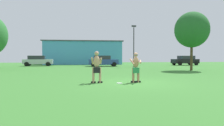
# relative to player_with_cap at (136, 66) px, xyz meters

# --- Properties ---
(ground_plane) EXTENTS (80.00, 80.00, 0.00)m
(ground_plane) POSITION_rel_player_with_cap_xyz_m (-0.06, -0.06, -0.89)
(ground_plane) COLOR #38752D
(player_with_cap) EXTENTS (0.65, 0.57, 1.64)m
(player_with_cap) POSITION_rel_player_with_cap_xyz_m (0.00, 0.00, 0.00)
(player_with_cap) COLOR black
(player_with_cap) RESTS_ON ground_plane
(player_in_black) EXTENTS (0.62, 0.56, 1.70)m
(player_in_black) POSITION_rel_player_with_cap_xyz_m (-2.12, 0.08, 0.00)
(player_in_black) COLOR black
(player_in_black) RESTS_ON ground_plane
(frisbee) EXTENTS (0.30, 0.30, 0.03)m
(frisbee) POSITION_rel_player_with_cap_xyz_m (-0.94, -0.26, -0.88)
(frisbee) COLOR white
(frisbee) RESTS_ON ground_plane
(car_black_near_post) EXTENTS (4.48, 2.43, 1.58)m
(car_black_near_post) POSITION_rel_player_with_cap_xyz_m (13.71, 21.10, -0.07)
(car_black_near_post) COLOR black
(car_black_near_post) RESTS_ON ground_plane
(car_blue_mid_lot) EXTENTS (4.31, 2.04, 1.58)m
(car_blue_mid_lot) POSITION_rel_player_with_cap_xyz_m (-0.29, 18.80, -0.07)
(car_blue_mid_lot) COLOR #2D478C
(car_blue_mid_lot) RESTS_ON ground_plane
(car_silver_far_end) EXTENTS (4.43, 2.32, 1.58)m
(car_silver_far_end) POSITION_rel_player_with_cap_xyz_m (-10.10, 21.26, -0.07)
(car_silver_far_end) COLOR silver
(car_silver_far_end) RESTS_ON ground_plane
(lamp_post) EXTENTS (0.60, 0.24, 5.64)m
(lamp_post) POSITION_rel_player_with_cap_xyz_m (3.67, 15.97, 2.57)
(lamp_post) COLOR black
(lamp_post) RESTS_ON ground_plane
(outbuilding_behind_lot) EXTENTS (14.54, 6.86, 4.35)m
(outbuilding_behind_lot) POSITION_rel_player_with_cap_xyz_m (-3.29, 28.40, 1.29)
(outbuilding_behind_lot) COLOR #4C9ED1
(outbuilding_behind_lot) RESTS_ON ground_plane
(tree_behind_players) EXTENTS (3.46, 3.46, 6.01)m
(tree_behind_players) POSITION_rel_player_with_cap_xyz_m (8.06, 8.85, 3.28)
(tree_behind_players) COLOR #4C3823
(tree_behind_players) RESTS_ON ground_plane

